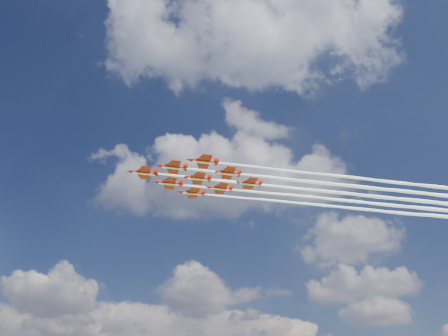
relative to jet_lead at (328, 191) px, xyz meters
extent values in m
cylinder|color=#AD1409|center=(-69.82, -27.25, 0.00)|extent=(8.78, 4.40, 1.23)
cone|color=#AD1409|center=(-75.03, -29.29, 0.00)|extent=(2.53, 1.96, 1.23)
cone|color=#AD1409|center=(-64.92, -25.34, 0.00)|extent=(1.97, 1.65, 1.12)
ellipsoid|color=black|center=(-71.90, -28.07, 0.50)|extent=(2.54, 1.79, 0.80)
cube|color=#AD1409|center=(-69.29, -27.05, -0.06)|extent=(7.08, 10.89, 0.16)
cube|color=#AD1409|center=(-65.65, -25.63, 0.00)|extent=(2.92, 4.32, 0.13)
cube|color=#AD1409|center=(-65.44, -25.55, 1.01)|extent=(1.72, 0.80, 2.01)
cube|color=white|center=(-69.82, -27.25, -0.56)|extent=(8.18, 3.99, 0.13)
cylinder|color=#AD1409|center=(-57.75, -29.67, 0.00)|extent=(8.78, 4.40, 1.23)
cone|color=#AD1409|center=(-62.96, -31.70, 0.00)|extent=(2.53, 1.96, 1.23)
cone|color=#AD1409|center=(-52.86, -27.76, 0.00)|extent=(1.97, 1.65, 1.12)
ellipsoid|color=black|center=(-59.84, -30.48, 0.50)|extent=(2.54, 1.79, 0.80)
cube|color=#AD1409|center=(-57.23, -29.47, -0.06)|extent=(7.08, 10.89, 0.16)
cube|color=#AD1409|center=(-53.59, -28.04, 0.00)|extent=(2.92, 4.32, 0.13)
cube|color=#AD1409|center=(-53.38, -27.96, 1.01)|extent=(1.72, 0.80, 2.01)
cube|color=white|center=(-57.75, -29.67, -0.56)|extent=(8.18, 3.99, 0.13)
cylinder|color=#AD1409|center=(-62.58, -17.30, 0.00)|extent=(8.78, 4.40, 1.23)
cone|color=#AD1409|center=(-67.79, -19.34, 0.00)|extent=(2.53, 1.96, 1.23)
cone|color=#AD1409|center=(-57.68, -15.39, 0.00)|extent=(1.97, 1.65, 1.12)
ellipsoid|color=black|center=(-64.66, -18.12, 0.50)|extent=(2.54, 1.79, 0.80)
cube|color=#AD1409|center=(-62.06, -17.10, -0.06)|extent=(7.08, 10.89, 0.16)
cube|color=#AD1409|center=(-58.41, -15.68, 0.00)|extent=(2.92, 4.32, 0.13)
cube|color=#AD1409|center=(-58.20, -15.60, 1.01)|extent=(1.72, 0.80, 2.01)
cube|color=white|center=(-62.58, -17.30, -0.56)|extent=(8.18, 3.99, 0.13)
cylinder|color=#AD1409|center=(-45.69, -32.09, 0.00)|extent=(8.78, 4.40, 1.23)
cone|color=#AD1409|center=(-50.90, -34.12, 0.00)|extent=(2.53, 1.96, 1.23)
cone|color=#AD1409|center=(-40.79, -30.17, 0.00)|extent=(1.97, 1.65, 1.12)
ellipsoid|color=black|center=(-47.77, -32.90, 0.50)|extent=(2.54, 1.79, 0.80)
cube|color=#AD1409|center=(-45.17, -31.88, -0.06)|extent=(7.08, 10.89, 0.16)
cube|color=#AD1409|center=(-41.52, -30.46, 0.00)|extent=(2.92, 4.32, 0.13)
cube|color=#AD1409|center=(-41.31, -30.38, 1.01)|extent=(1.72, 0.80, 2.01)
cube|color=white|center=(-45.69, -32.09, -0.56)|extent=(8.18, 3.99, 0.13)
cylinder|color=#AD1409|center=(-50.52, -19.72, 0.00)|extent=(8.78, 4.40, 1.23)
cone|color=#AD1409|center=(-55.73, -21.75, 0.00)|extent=(2.53, 1.96, 1.23)
cone|color=#AD1409|center=(-45.62, -17.81, 0.00)|extent=(1.97, 1.65, 1.12)
ellipsoid|color=black|center=(-52.60, -20.53, 0.50)|extent=(2.54, 1.79, 0.80)
cube|color=#AD1409|center=(-50.00, -19.52, -0.06)|extent=(7.08, 10.89, 0.16)
cube|color=#AD1409|center=(-46.35, -18.09, 0.00)|extent=(2.92, 4.32, 0.13)
cube|color=#AD1409|center=(-46.14, -18.01, 1.01)|extent=(1.72, 0.80, 2.01)
cube|color=white|center=(-50.52, -19.72, -0.56)|extent=(8.18, 3.99, 0.13)
cylinder|color=#AD1409|center=(-55.34, -7.35, 0.00)|extent=(8.78, 4.40, 1.23)
cone|color=#AD1409|center=(-60.55, -9.39, 0.00)|extent=(2.53, 1.96, 1.23)
cone|color=#AD1409|center=(-50.45, -5.44, 0.00)|extent=(1.97, 1.65, 1.12)
ellipsoid|color=black|center=(-57.43, -8.17, 0.50)|extent=(2.54, 1.79, 0.80)
cube|color=#AD1409|center=(-54.82, -7.15, -0.06)|extent=(7.08, 10.89, 0.16)
cube|color=#AD1409|center=(-51.18, -5.73, 0.00)|extent=(2.92, 4.32, 0.13)
cube|color=#AD1409|center=(-50.97, -5.65, 1.01)|extent=(1.72, 0.80, 2.01)
cube|color=white|center=(-55.34, -7.35, -0.56)|extent=(8.18, 3.99, 0.13)
cylinder|color=#AD1409|center=(-38.45, -22.14, 0.00)|extent=(8.78, 4.40, 1.23)
cone|color=#AD1409|center=(-43.66, -24.17, 0.00)|extent=(2.53, 1.96, 1.23)
cone|color=#AD1409|center=(-33.56, -20.23, 0.00)|extent=(1.97, 1.65, 1.12)
ellipsoid|color=black|center=(-40.54, -22.95, 0.50)|extent=(2.54, 1.79, 0.80)
cube|color=#AD1409|center=(-37.93, -21.93, -0.06)|extent=(7.08, 10.89, 0.16)
cube|color=#AD1409|center=(-34.29, -20.51, 0.00)|extent=(2.92, 4.32, 0.13)
cube|color=#AD1409|center=(-34.08, -20.43, 1.01)|extent=(1.72, 0.80, 2.01)
cube|color=white|center=(-38.45, -22.14, -0.56)|extent=(8.18, 3.99, 0.13)
cylinder|color=#AD1409|center=(-43.28, -9.77, 0.00)|extent=(8.78, 4.40, 1.23)
cone|color=#AD1409|center=(-48.49, -11.80, 0.00)|extent=(2.53, 1.96, 1.23)
cone|color=#AD1409|center=(-38.39, -7.86, 0.00)|extent=(1.97, 1.65, 1.12)
ellipsoid|color=black|center=(-45.37, -10.58, 0.50)|extent=(2.54, 1.79, 0.80)
cube|color=#AD1409|center=(-42.76, -9.57, -0.06)|extent=(7.08, 10.89, 0.16)
cube|color=#AD1409|center=(-39.11, -8.14, 0.00)|extent=(2.92, 4.32, 0.13)
cube|color=#AD1409|center=(-38.91, -8.06, 1.01)|extent=(1.72, 0.80, 2.01)
cube|color=white|center=(-43.28, -9.77, -0.56)|extent=(8.18, 3.99, 0.13)
cylinder|color=#AD1409|center=(-31.22, -12.19, 0.00)|extent=(8.78, 4.40, 1.23)
cone|color=#AD1409|center=(-36.43, -14.22, 0.00)|extent=(2.53, 1.96, 1.23)
cone|color=#AD1409|center=(-26.32, -10.28, 0.00)|extent=(1.97, 1.65, 1.12)
ellipsoid|color=black|center=(-33.30, -13.00, 0.50)|extent=(2.54, 1.79, 0.80)
cube|color=#AD1409|center=(-30.70, -11.98, -0.06)|extent=(7.08, 10.89, 0.16)
cube|color=#AD1409|center=(-27.05, -10.56, 0.00)|extent=(2.92, 4.32, 0.13)
cube|color=#AD1409|center=(-26.84, -10.48, 1.01)|extent=(1.72, 0.80, 2.01)
cube|color=white|center=(-31.22, -12.19, -0.56)|extent=(8.18, 3.99, 0.13)
camera|label=1|loc=(-17.09, -165.78, -79.88)|focal=35.00mm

